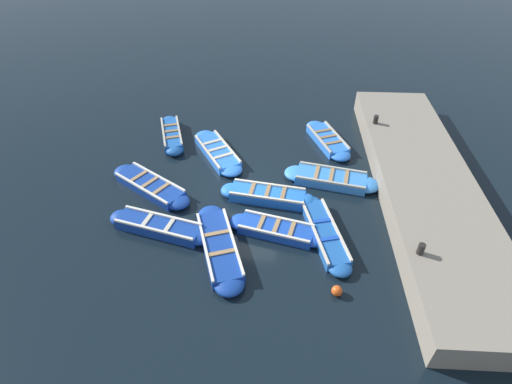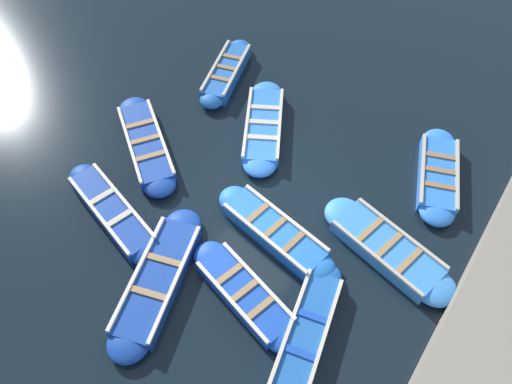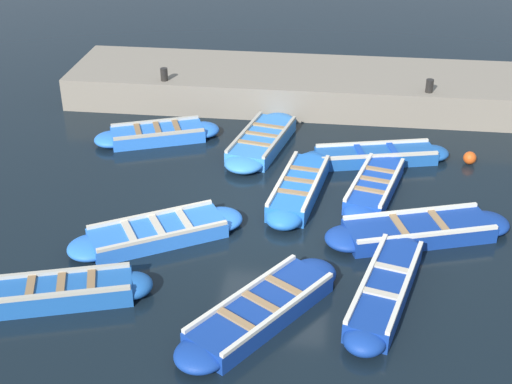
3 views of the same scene
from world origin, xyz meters
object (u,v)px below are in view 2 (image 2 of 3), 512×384
Objects in this scene: boat_near_quay at (438,175)px; boat_stern_in at (226,72)px; boat_centre at (146,144)px; boat_outer_left at (387,249)px; boat_inner_gap at (245,294)px; boat_tucked at (305,337)px; boat_bow_out at (263,126)px; boat_mid_row at (275,232)px; boat_alongside at (158,280)px; boat_end_of_row at (112,212)px.

boat_stern_in is at bearing -0.15° from boat_near_quay.
boat_centre is at bearing 89.17° from boat_stern_in.
boat_inner_gap is at bearing 53.68° from boat_outer_left.
boat_tucked is at bearing 84.26° from boat_near_quay.
boat_bow_out is (4.05, -4.39, 0.01)m from boat_tucked.
boat_inner_gap is 1.70m from boat_mid_row.
boat_stern_in is 0.90× the size of boat_bow_out.
boat_alongside reaches higher than boat_bow_out.
boat_alongside is 1.11× the size of boat_bow_out.
boat_tucked is at bearing 177.89° from boat_inner_gap.
boat_outer_left is at bearing 160.85° from boat_bow_out.
boat_bow_out is 1.00× the size of boat_mid_row.
boat_bow_out is (2.48, -4.33, -0.00)m from boat_inner_gap.
boat_mid_row is at bearing 24.95° from boat_outer_left.
boat_stern_in is at bearing -41.75° from boat_mid_row.
boat_centre is at bearing 6.55° from boat_outer_left.
boat_end_of_row is at bearing 1.50° from boat_inner_gap.
boat_end_of_row is 2.25m from boat_centre.
boat_end_of_row is 3.85m from boat_inner_gap.
boat_tucked is 5.98m from boat_bow_out.
boat_end_of_row is at bearing 111.52° from boat_centre.
boat_inner_gap is at bearing 101.23° from boat_mid_row.
boat_alongside is 1.11× the size of boat_centre.
boat_alongside is at bearing 160.74° from boat_end_of_row.
boat_mid_row is at bearing -42.14° from boat_tucked.
boat_end_of_row is at bearing 43.02° from boat_near_quay.
boat_tucked is at bearing 161.80° from boat_centre.
boat_mid_row reaches higher than boat_bow_out.
boat_tucked is 1.12× the size of boat_near_quay.
boat_end_of_row reaches higher than boat_mid_row.
boat_outer_left is at bearing -155.05° from boat_mid_row.
boat_bow_out is (-2.15, 1.17, -0.03)m from boat_stern_in.
boat_alongside is 5.23m from boat_outer_left.
boat_bow_out is at bearing 13.99° from boat_near_quay.
boat_centre is (0.05, 3.50, -0.02)m from boat_stern_in.
boat_alongside is 7.42m from boat_near_quay.
boat_tucked is 0.94× the size of boat_alongside.
boat_alongside is at bearing 58.28° from boat_near_quay.
boat_mid_row is (-2.15, 2.67, 0.03)m from boat_bow_out.
boat_stern_in is 5.65m from boat_end_of_row.
boat_end_of_row is 1.02× the size of boat_centre.
boat_centre is at bearing -68.48° from boat_end_of_row.
boat_outer_left is 1.04× the size of boat_bow_out.
boat_end_of_row is 8.18m from boat_near_quay.
boat_near_quay is (-6.81, -3.48, -0.01)m from boat_centre.
boat_outer_left reaches higher than boat_near_quay.
boat_mid_row is (-1.44, -2.49, 0.02)m from boat_alongside.
boat_near_quay reaches higher than boat_bow_out.
boat_end_of_row is 0.99× the size of boat_outer_left.
boat_tucked is 6.58m from boat_centre.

